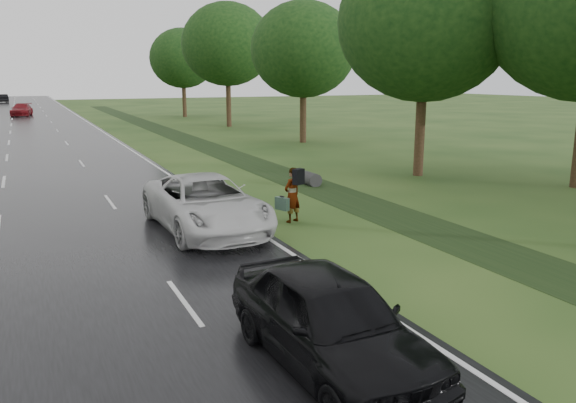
# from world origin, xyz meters

# --- Properties ---
(road) EXTENTS (14.00, 180.00, 0.04)m
(road) POSITION_xyz_m (0.00, 45.00, 0.02)
(road) COLOR black
(road) RESTS_ON ground
(edge_stripe_east) EXTENTS (0.12, 180.00, 0.01)m
(edge_stripe_east) POSITION_xyz_m (6.75, 45.00, 0.04)
(edge_stripe_east) COLOR silver
(edge_stripe_east) RESTS_ON road
(center_line) EXTENTS (0.12, 180.00, 0.01)m
(center_line) POSITION_xyz_m (0.00, 45.00, 0.04)
(center_line) COLOR silver
(center_line) RESTS_ON road
(drainage_ditch) EXTENTS (2.20, 120.00, 0.56)m
(drainage_ditch) POSITION_xyz_m (11.50, 18.71, 0.04)
(drainage_ditch) COLOR black
(drainage_ditch) RESTS_ON ground
(tree_east_b) EXTENTS (7.60, 7.60, 10.11)m
(tree_east_b) POSITION_xyz_m (17.00, 10.00, 6.68)
(tree_east_b) COLOR #312614
(tree_east_b) RESTS_ON ground
(tree_east_c) EXTENTS (7.00, 7.00, 9.29)m
(tree_east_c) POSITION_xyz_m (18.20, 24.00, 6.14)
(tree_east_c) COLOR #312614
(tree_east_c) RESTS_ON ground
(tree_east_d) EXTENTS (8.00, 8.00, 10.76)m
(tree_east_d) POSITION_xyz_m (17.80, 38.00, 7.15)
(tree_east_d) COLOR #312614
(tree_east_d) RESTS_ON ground
(tree_east_f) EXTENTS (7.20, 7.20, 9.62)m
(tree_east_f) POSITION_xyz_m (17.50, 52.00, 6.37)
(tree_east_f) COLOR #312614
(tree_east_f) RESTS_ON ground
(pedestrian) EXTENTS (0.90, 0.69, 1.70)m
(pedestrian) POSITION_xyz_m (8.18, 4.85, 0.88)
(pedestrian) COLOR #A5998C
(pedestrian) RESTS_ON ground
(white_pickup) EXTENTS (2.73, 5.67, 1.56)m
(white_pickup) POSITION_xyz_m (5.50, 5.00, 0.82)
(white_pickup) COLOR silver
(white_pickup) RESTS_ON road
(dark_sedan) EXTENTS (1.90, 4.47, 1.51)m
(dark_sedan) POSITION_xyz_m (4.87, -3.38, 0.79)
(dark_sedan) COLOR black
(dark_sedan) RESTS_ON road
(far_car_red) EXTENTS (2.65, 5.01, 1.38)m
(far_car_red) POSITION_xyz_m (1.00, 61.01, 0.73)
(far_car_red) COLOR maroon
(far_car_red) RESTS_ON road
(far_car_dark) EXTENTS (2.07, 4.51, 1.43)m
(far_car_dark) POSITION_xyz_m (-1.77, 99.55, 0.76)
(far_car_dark) COLOR black
(far_car_dark) RESTS_ON road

